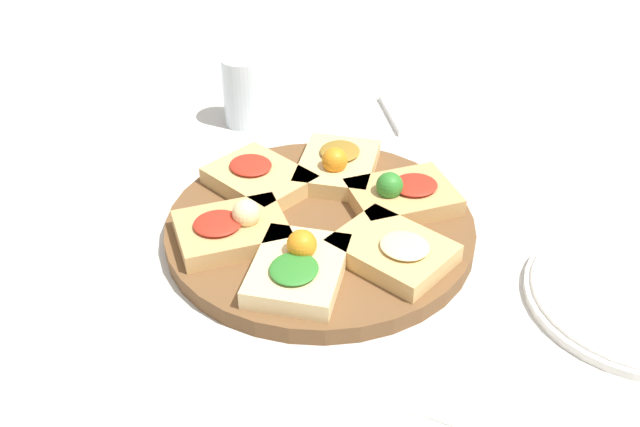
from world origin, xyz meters
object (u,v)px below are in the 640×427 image
(serving_board, at_px, (320,228))
(water_glass, at_px, (243,91))
(plate_left, at_px, (639,296))
(napkin_stack, at_px, (433,111))

(serving_board, relative_size, water_glass, 3.53)
(plate_left, height_order, water_glass, water_glass)
(serving_board, distance_m, napkin_stack, 0.37)
(water_glass, relative_size, napkin_stack, 0.74)
(plate_left, height_order, napkin_stack, plate_left)
(serving_board, height_order, napkin_stack, serving_board)
(serving_board, xyz_separation_m, water_glass, (-0.01, -0.32, 0.04))
(water_glass, bearing_deg, napkin_stack, 161.33)
(napkin_stack, bearing_deg, water_glass, -18.67)
(serving_board, xyz_separation_m, plate_left, (-0.28, 0.26, -0.00))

